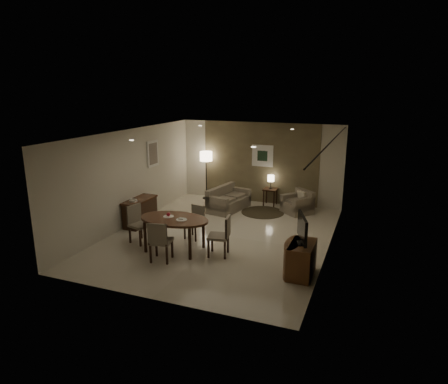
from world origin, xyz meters
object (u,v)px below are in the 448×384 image
at_px(floor_lamp, 206,175).
at_px(chair_near, 161,241).
at_px(chair_right, 218,236).
at_px(console_desk, 140,212).
at_px(tv_cabinet, 302,259).
at_px(sofa, 229,199).
at_px(armchair, 297,202).
at_px(chair_far, 194,223).
at_px(dining_table, 175,234).
at_px(side_table, 270,197).
at_px(chair_left, 140,225).

bearing_deg(floor_lamp, chair_near, -77.33).
bearing_deg(floor_lamp, chair_right, -62.97).
bearing_deg(console_desk, tv_cabinet, -17.05).
distance_m(sofa, armchair, 2.15).
height_order(tv_cabinet, chair_far, chair_far).
distance_m(chair_near, chair_far, 1.51).
xyz_separation_m(tv_cabinet, dining_table, (-3.09, 0.22, 0.05)).
xyz_separation_m(console_desk, sofa, (1.85, 2.25, -0.01)).
relative_size(chair_far, chair_right, 0.89).
bearing_deg(dining_table, side_table, 75.58).
bearing_deg(chair_right, dining_table, -95.82).
distance_m(dining_table, chair_far, 0.86).
height_order(chair_left, chair_right, chair_right).
distance_m(dining_table, chair_left, 1.04).
xyz_separation_m(chair_near, sofa, (0.05, 4.17, -0.11)).
bearing_deg(sofa, chair_right, -152.29).
xyz_separation_m(chair_left, chair_right, (2.13, -0.02, 0.00)).
xyz_separation_m(dining_table, chair_near, (0.01, -0.65, 0.07)).
xyz_separation_m(chair_near, side_table, (1.15, 5.15, -0.19)).
xyz_separation_m(tv_cabinet, chair_near, (-3.09, -0.42, 0.12)).
distance_m(sofa, floor_lamp, 1.61).
bearing_deg(tv_cabinet, side_table, 112.26).
bearing_deg(chair_left, tv_cabinet, -79.09).
height_order(console_desk, chair_near, chair_near).
bearing_deg(console_desk, sofa, 50.59).
bearing_deg(chair_far, side_table, 83.78).
bearing_deg(side_table, sofa, -138.47).
height_order(console_desk, armchair, console_desk).
bearing_deg(side_table, armchair, -27.95).
bearing_deg(console_desk, chair_near, -46.87).
relative_size(chair_right, armchair, 1.21).
height_order(dining_table, chair_left, chair_left).
xyz_separation_m(tv_cabinet, chair_right, (-2.00, 0.31, 0.13)).
distance_m(console_desk, chair_left, 1.40).
height_order(dining_table, sofa, dining_table).
relative_size(chair_right, side_table, 1.71).
bearing_deg(floor_lamp, tv_cabinet, -48.01).
relative_size(chair_far, sofa, 0.55).
bearing_deg(console_desk, chair_right, -22.36).
bearing_deg(chair_far, chair_near, -83.59).
relative_size(dining_table, chair_left, 1.80).
relative_size(console_desk, tv_cabinet, 1.33).
xyz_separation_m(tv_cabinet, floor_lamp, (-4.24, 4.71, 0.48)).
bearing_deg(floor_lamp, console_desk, -101.37).
bearing_deg(chair_near, tv_cabinet, 177.04).
bearing_deg(chair_left, dining_table, -80.51).
xyz_separation_m(chair_left, sofa, (1.08, 3.42, -0.11)).
relative_size(chair_near, floor_lamp, 0.57).
bearing_deg(chair_near, dining_table, -100.25).
height_order(chair_near, armchair, chair_near).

